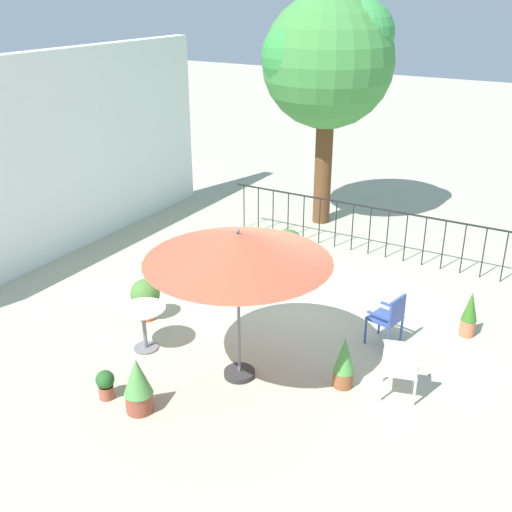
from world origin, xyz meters
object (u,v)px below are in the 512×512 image
object	(u,v)px
patio_umbrella_0	(238,248)
patio_chair_2	(389,316)
patio_chair_1	(178,261)
potted_plant_4	(146,297)
potted_plant_2	(105,384)
potted_plant_3	(138,385)
patio_chair_0	(400,365)
potted_plant_1	(470,314)
shade_tree	(327,62)
potted_plant_5	(289,245)
potted_plant_0	(344,362)
cafe_table_0	(144,321)

from	to	relation	value
patio_umbrella_0	patio_chair_2	distance (m)	2.81
patio_chair_1	potted_plant_4	xyz separation A→B (m)	(-1.21, -0.23, -0.12)
patio_umbrella_0	potted_plant_2	size ratio (longest dim) A/B	5.99
potted_plant_4	potted_plant_3	bearing A→B (deg)	-142.87
patio_chair_0	patio_chair_2	bearing A→B (deg)	24.87
potted_plant_1	potted_plant_3	size ratio (longest dim) A/B	0.97
shade_tree	potted_plant_5	distance (m)	4.07
potted_plant_1	potted_plant_2	xyz separation A→B (m)	(-4.06, 3.80, -0.16)
patio_chair_0	potted_plant_0	xyz separation A→B (m)	(-0.12, 0.73, -0.13)
potted_plant_1	patio_chair_0	bearing A→B (deg)	168.18
potted_plant_1	shade_tree	bearing A→B (deg)	49.39
potted_plant_5	patio_chair_2	bearing A→B (deg)	-126.11
patio_chair_0	potted_plant_4	bearing A→B (deg)	90.11
patio_chair_1	patio_umbrella_0	bearing A→B (deg)	-127.35
patio_chair_0	potted_plant_4	distance (m)	4.27
cafe_table_0	potted_plant_4	distance (m)	0.94
shade_tree	potted_plant_5	xyz separation A→B (m)	(-2.46, -0.42, -3.21)
potted_plant_1	patio_umbrella_0	bearing A→B (deg)	137.27
patio_umbrella_0	patio_chair_1	distance (m)	3.35
patio_umbrella_0	potted_plant_4	size ratio (longest dim) A/B	3.54
potted_plant_4	potted_plant_5	size ratio (longest dim) A/B	1.05
patio_umbrella_0	patio_chair_0	size ratio (longest dim) A/B	2.66
cafe_table_0	patio_chair_1	size ratio (longest dim) A/B	0.75
patio_chair_1	potted_plant_5	size ratio (longest dim) A/B	1.40
cafe_table_0	potted_plant_1	size ratio (longest dim) A/B	0.93
patio_umbrella_0	patio_chair_0	world-z (taller)	patio_umbrella_0
shade_tree	potted_plant_5	world-z (taller)	shade_tree
patio_chair_0	potted_plant_5	world-z (taller)	patio_chair_0
shade_tree	potted_plant_3	world-z (taller)	shade_tree
shade_tree	patio_umbrella_0	distance (m)	6.71
potted_plant_2	potted_plant_3	xyz separation A→B (m)	(0.01, -0.56, 0.18)
shade_tree	potted_plant_0	xyz separation A→B (m)	(-5.79, -2.99, -3.19)
potted_plant_0	potted_plant_3	world-z (taller)	potted_plant_3
cafe_table_0	patio_chair_1	world-z (taller)	patio_chair_1
patio_chair_1	potted_plant_1	distance (m)	5.02
shade_tree	potted_plant_3	size ratio (longest dim) A/B	6.35
cafe_table_0	potted_plant_4	xyz separation A→B (m)	(0.74, 0.58, -0.08)
patio_chair_1	potted_plant_3	world-z (taller)	patio_chair_1
patio_chair_2	shade_tree	bearing A→B (deg)	35.34
patio_umbrella_0	patio_chair_1	size ratio (longest dim) A/B	2.66
patio_chair_2	potted_plant_3	bearing A→B (deg)	144.66
patio_chair_2	potted_plant_2	xyz separation A→B (m)	(-3.17, 2.80, -0.27)
patio_chair_0	potted_plant_3	xyz separation A→B (m)	(-1.94, 2.80, -0.12)
shade_tree	potted_plant_3	distance (m)	8.30
potted_plant_0	potted_plant_1	world-z (taller)	potted_plant_0
patio_chair_2	potted_plant_3	world-z (taller)	patio_chair_2
cafe_table_0	potted_plant_0	bearing A→B (deg)	-78.05
potted_plant_1	potted_plant_2	world-z (taller)	potted_plant_1
cafe_table_0	patio_chair_1	bearing A→B (deg)	22.57
shade_tree	potted_plant_1	distance (m)	6.34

